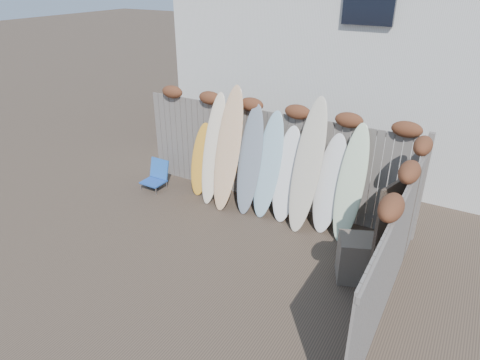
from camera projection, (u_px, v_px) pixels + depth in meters
The scene contains 16 objects.
ground at pixel (206, 257), 7.49m from camera, with size 80.00×80.00×0.00m, color #493A2D.
back_fence at pixel (271, 151), 8.80m from camera, with size 6.05×0.28×2.24m.
right_fence at pixel (395, 245), 5.84m from camera, with size 0.28×4.40×2.24m.
house at pixel (360, 28), 10.91m from camera, with size 8.50×5.50×6.33m.
beach_chair at pixel (156, 175), 9.78m from camera, with size 0.50×0.53×0.65m.
wooden_crate at pixel (358, 258), 6.85m from camera, with size 0.63×0.53×0.74m, color brown.
lattice_panel at pixel (394, 229), 6.68m from camera, with size 0.05×1.18×1.78m, color #31281E.
surfboard_0 at pixel (201, 159), 9.40m from camera, with size 0.49×0.07×1.62m, color gold.
surfboard_1 at pixel (214, 149), 8.98m from camera, with size 0.46×0.07×2.38m, color #F9E4C3.
surfboard_2 at pixel (228, 149), 8.71m from camera, with size 0.55×0.07×2.60m, color #EFA076.
surfboard_3 at pixel (250, 160), 8.61m from camera, with size 0.49×0.07×2.26m, color slate.
surfboard_4 at pixel (268, 165), 8.48m from camera, with size 0.53×0.07×2.18m, color #9AC3D5.
surfboard_5 at pixel (287, 175), 8.36m from camera, with size 0.53×0.07×1.93m, color white.
surfboard_6 at pixel (308, 166), 7.96m from camera, with size 0.55×0.07×2.60m, color beige.
surfboard_7 at pixel (329, 184), 8.00m from camera, with size 0.54×0.07×1.93m, color white.
surfboard_8 at pixel (351, 184), 7.69m from camera, with size 0.49×0.07×2.22m, color #D4EEC3.
Camera 1 is at (3.57, -5.01, 4.52)m, focal length 32.00 mm.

